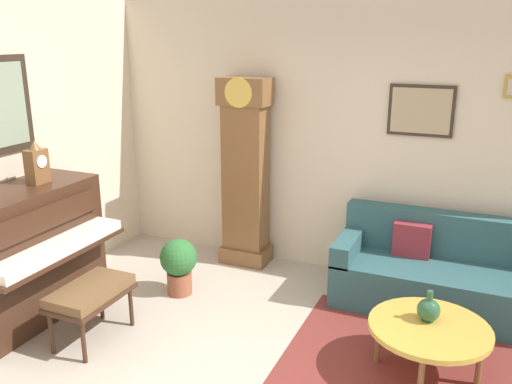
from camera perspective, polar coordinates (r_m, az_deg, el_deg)
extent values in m
cube|color=beige|center=(5.53, 9.26, 5.51)|extent=(5.30, 0.10, 2.80)
cube|color=#33281E|center=(5.28, 17.24, 8.32)|extent=(0.60, 0.03, 0.48)
cube|color=tan|center=(5.26, 17.22, 8.30)|extent=(0.54, 0.01, 0.42)
cube|color=maroon|center=(4.52, 17.66, -16.91)|extent=(2.10, 1.50, 0.01)
cube|color=#3D2316|center=(5.09, -23.75, -6.24)|extent=(0.60, 1.44, 1.18)
cube|color=#3D2316|center=(4.76, -20.31, -6.22)|extent=(0.28, 1.38, 0.04)
cube|color=white|center=(4.74, -20.38, -5.55)|extent=(0.26, 1.32, 0.08)
cube|color=#3D2316|center=(4.73, -21.64, -2.61)|extent=(0.03, 1.20, 0.20)
cube|color=#3D2316|center=(4.62, -17.27, -10.72)|extent=(0.42, 0.70, 0.04)
cube|color=brown|center=(4.59, -17.33, -10.05)|extent=(0.40, 0.68, 0.08)
cylinder|color=#3D2316|center=(4.43, -17.99, -15.02)|extent=(0.04, 0.04, 0.36)
cylinder|color=#3D2316|center=(4.82, -13.24, -11.86)|extent=(0.04, 0.04, 0.36)
cylinder|color=#3D2316|center=(4.63, -21.07, -13.90)|extent=(0.04, 0.04, 0.36)
cylinder|color=#3D2316|center=(5.01, -16.24, -10.99)|extent=(0.04, 0.04, 0.36)
cube|color=brown|center=(5.97, -1.08, -6.60)|extent=(0.52, 0.34, 0.18)
cube|color=brown|center=(5.71, -1.13, 0.80)|extent=(0.44, 0.28, 1.78)
cube|color=brown|center=(5.52, -1.19, 10.74)|extent=(0.52, 0.32, 0.28)
cylinder|color=gold|center=(5.38, -1.89, 10.58)|extent=(0.30, 0.02, 0.30)
cylinder|color=gold|center=(5.65, -1.34, 1.26)|extent=(0.03, 0.03, 0.70)
cube|color=#2D565B|center=(5.23, 19.10, -9.67)|extent=(1.90, 0.80, 0.42)
cube|color=#2D565B|center=(5.35, 19.80, -4.36)|extent=(1.90, 0.20, 0.44)
cube|color=#2D565B|center=(5.22, 9.95, -5.52)|extent=(0.18, 0.80, 0.20)
cube|color=maroon|center=(5.23, 16.35, -4.96)|extent=(0.34, 0.12, 0.32)
cylinder|color=gold|center=(4.20, 18.08, -13.68)|extent=(0.88, 0.88, 0.04)
torus|color=brown|center=(4.20, 18.08, -13.68)|extent=(0.88, 0.88, 0.04)
cylinder|color=brown|center=(4.61, 18.34, -13.70)|extent=(0.04, 0.04, 0.36)
cylinder|color=brown|center=(4.30, 22.79, -16.59)|extent=(0.04, 0.04, 0.36)
cylinder|color=brown|center=(4.00, 17.22, -18.67)|extent=(0.04, 0.04, 0.36)
cylinder|color=brown|center=(4.33, 12.94, -15.32)|extent=(0.04, 0.04, 0.36)
cube|color=brown|center=(5.03, -22.40, 2.55)|extent=(0.12, 0.18, 0.30)
cylinder|color=white|center=(4.97, -21.96, 3.04)|extent=(0.01, 0.11, 0.11)
cone|color=brown|center=(4.99, -22.64, 4.66)|extent=(0.10, 0.10, 0.08)
cylinder|color=#234C33|center=(4.25, 17.89, -12.86)|extent=(0.09, 0.09, 0.01)
sphere|color=#285638|center=(4.21, 17.99, -11.92)|extent=(0.17, 0.17, 0.17)
cylinder|color=#285638|center=(4.16, 18.13, -10.53)|extent=(0.04, 0.04, 0.08)
cylinder|color=#935138|center=(5.32, -8.18, -9.60)|extent=(0.24, 0.24, 0.22)
sphere|color=#2D6B33|center=(5.21, -8.30, -6.93)|extent=(0.36, 0.36, 0.36)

